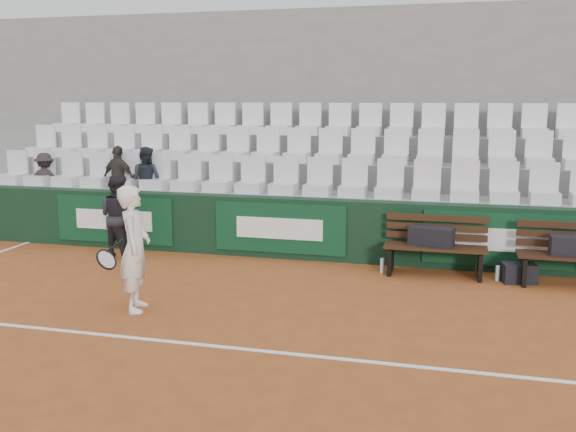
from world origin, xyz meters
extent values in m
plane|color=#994C22|center=(0.00, 0.00, 0.00)|extent=(80.00, 80.00, 0.00)
cube|color=white|center=(0.00, 0.00, 0.00)|extent=(18.00, 0.06, 0.01)
cube|color=black|center=(0.00, 4.00, 0.50)|extent=(18.00, 0.30, 1.00)
cube|color=#0C381E|center=(-3.20, 3.83, 0.52)|extent=(2.20, 0.04, 0.82)
cube|color=#0C381E|center=(-0.20, 3.83, 0.52)|extent=(2.20, 0.04, 0.82)
cube|color=#0C381E|center=(3.20, 3.83, 0.52)|extent=(2.20, 0.04, 0.82)
cube|color=gray|center=(0.00, 4.62, 0.50)|extent=(18.00, 0.95, 1.00)
cube|color=gray|center=(0.00, 5.58, 0.72)|extent=(18.00, 0.95, 1.45)
cube|color=gray|center=(0.00, 6.53, 0.95)|extent=(18.00, 0.95, 1.90)
cube|color=gray|center=(0.00, 7.15, 2.20)|extent=(18.00, 0.30, 4.40)
cube|color=silver|center=(0.00, 4.45, 1.31)|extent=(11.90, 0.44, 0.63)
cube|color=silver|center=(0.00, 5.40, 1.77)|extent=(11.90, 0.44, 0.63)
cube|color=silver|center=(0.00, 6.35, 2.21)|extent=(11.90, 0.44, 0.63)
cube|color=#361F10|center=(2.30, 3.45, 0.23)|extent=(1.50, 0.56, 0.45)
cube|color=#331B0F|center=(4.19, 3.36, 0.23)|extent=(1.50, 0.56, 0.45)
cube|color=black|center=(2.24, 3.48, 0.59)|extent=(0.69, 0.41, 0.28)
cube|color=black|center=(4.16, 3.37, 0.58)|extent=(0.59, 0.29, 0.27)
cube|color=black|center=(3.49, 3.37, 0.14)|extent=(0.51, 0.38, 0.28)
cylinder|color=silver|center=(1.53, 3.40, 0.11)|extent=(0.06, 0.06, 0.23)
cylinder|color=silver|center=(3.20, 3.38, 0.11)|extent=(0.06, 0.06, 0.23)
imported|color=white|center=(-1.25, 0.90, 0.79)|extent=(0.54, 0.66, 1.57)
torus|color=black|center=(-1.65, 0.90, 0.62)|extent=(0.19, 0.30, 0.26)
cylinder|color=black|center=(-1.52, 0.90, 0.81)|extent=(0.26, 0.03, 0.20)
imported|color=black|center=(-2.82, 3.30, 0.69)|extent=(0.79, 0.69, 1.38)
imported|color=black|center=(-5.01, 4.50, 1.52)|extent=(0.76, 0.56, 1.05)
imported|color=#312D27|center=(-3.45, 4.50, 1.61)|extent=(0.76, 0.43, 1.21)
imported|color=#1D222C|center=(-2.90, 4.50, 1.60)|extent=(0.63, 0.51, 1.20)
camera|label=1|loc=(2.52, -6.07, 2.61)|focal=40.00mm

